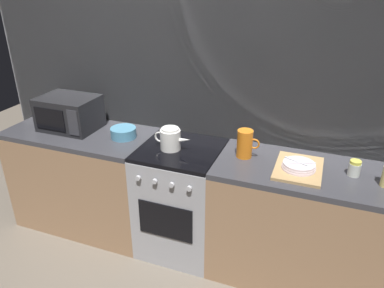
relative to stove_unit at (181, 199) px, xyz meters
The scene contains 11 objects.
ground_plane 0.45m from the stove_unit, 90.00° to the left, with size 8.00×8.00×0.00m, color #6B6054.
back_wall 0.82m from the stove_unit, 90.00° to the left, with size 3.60×0.05×2.40m.
counter_left 0.90m from the stove_unit, behind, with size 1.20×0.60×0.90m.
stove_unit is the anchor object (origin of this frame).
counter_right 0.90m from the stove_unit, ahead, with size 1.20×0.60×0.90m.
microwave 1.16m from the stove_unit, behind, with size 0.46×0.35×0.27m.
kettle 0.54m from the stove_unit, 152.27° to the right, with size 0.28×0.15×0.17m.
mixing_bowl 0.70m from the stove_unit, behind, with size 0.20×0.20×0.08m, color teal.
pitcher 0.73m from the stove_unit, ahead, with size 0.16×0.11×0.20m.
dish_pile 0.98m from the stove_unit, ahead, with size 0.30×0.40×0.07m.
spice_jar 1.29m from the stove_unit, ahead, with size 0.08×0.08×0.10m.
Camera 1 is at (0.94, -2.24, 2.09)m, focal length 34.20 mm.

